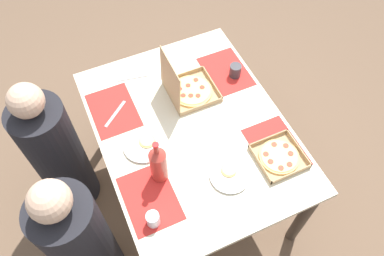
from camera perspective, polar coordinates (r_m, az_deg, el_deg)
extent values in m
plane|color=brown|center=(2.90, 0.00, -8.53)|extent=(6.00, 6.00, 0.00)
cylinder|color=#3F3328|center=(2.51, 16.30, -12.49)|extent=(0.07, 0.07, 0.75)
cylinder|color=#3F3328|center=(3.02, 3.24, 7.91)|extent=(0.07, 0.07, 0.75)
cylinder|color=#3F3328|center=(2.86, -13.91, 1.90)|extent=(0.07, 0.07, 0.75)
cube|color=beige|center=(2.24, 0.00, -0.21)|extent=(1.38, 1.06, 0.03)
cube|color=red|center=(2.21, 12.40, -2.75)|extent=(0.36, 0.26, 0.00)
cube|color=red|center=(2.50, 5.05, 8.41)|extent=(0.36, 0.26, 0.00)
cube|color=red|center=(2.02, -6.29, -10.38)|extent=(0.36, 0.26, 0.00)
cube|color=red|center=(2.34, -11.65, 2.61)|extent=(0.36, 0.26, 0.00)
cube|color=tan|center=(2.38, 0.00, 5.42)|extent=(0.29, 0.29, 0.01)
cube|color=tan|center=(2.29, 1.44, 3.21)|extent=(0.01, 0.29, 0.03)
cube|color=tan|center=(2.45, -1.36, 8.00)|extent=(0.01, 0.29, 0.03)
cube|color=tan|center=(2.41, 3.06, 6.74)|extent=(0.29, 0.01, 0.03)
cube|color=tan|center=(2.33, -3.15, 4.59)|extent=(0.29, 0.01, 0.03)
cylinder|color=#E0B76B|center=(2.37, 0.00, 5.55)|extent=(0.25, 0.25, 0.01)
cylinder|color=#EFD67F|center=(2.37, 0.00, 5.67)|extent=(0.23, 0.23, 0.00)
cylinder|color=red|center=(2.39, -0.59, 6.38)|extent=(0.03, 0.03, 0.00)
cylinder|color=red|center=(2.37, -1.87, 5.86)|extent=(0.03, 0.03, 0.00)
cylinder|color=red|center=(2.34, -1.32, 4.89)|extent=(0.03, 0.03, 0.00)
cylinder|color=red|center=(2.34, -0.19, 4.87)|extent=(0.03, 0.03, 0.00)
cylinder|color=red|center=(2.34, 0.90, 4.86)|extent=(0.03, 0.03, 0.00)
cylinder|color=red|center=(2.38, 1.52, 6.11)|extent=(0.03, 0.03, 0.00)
cylinder|color=red|center=(2.42, 0.58, 7.20)|extent=(0.03, 0.03, 0.00)
cube|color=tan|center=(2.21, -3.28, 7.14)|extent=(0.29, 0.02, 0.29)
cube|color=tan|center=(2.17, 12.81, -4.30)|extent=(0.25, 0.25, 0.01)
cube|color=tan|center=(2.12, 14.63, -6.69)|extent=(0.01, 0.25, 0.03)
cube|color=tan|center=(2.20, 11.25, -1.54)|extent=(0.01, 0.25, 0.03)
cube|color=tan|center=(2.21, 15.59, -2.87)|extent=(0.25, 0.01, 0.03)
cube|color=tan|center=(2.11, 10.08, -5.30)|extent=(0.25, 0.01, 0.03)
cylinder|color=#E0B76B|center=(2.16, 12.86, -4.18)|extent=(0.22, 0.22, 0.01)
cylinder|color=#EFD67F|center=(2.16, 12.90, -4.08)|extent=(0.20, 0.20, 0.00)
cylinder|color=red|center=(2.19, 12.15, -2.39)|extent=(0.03, 0.03, 0.00)
cylinder|color=red|center=(2.14, 10.96, -3.82)|extent=(0.03, 0.03, 0.00)
cylinder|color=red|center=(2.13, 11.64, -4.92)|extent=(0.03, 0.03, 0.00)
cylinder|color=red|center=(2.12, 13.13, -5.82)|extent=(0.03, 0.03, 0.00)
cylinder|color=red|center=(2.14, 14.34, -5.28)|extent=(0.03, 0.03, 0.00)
cylinder|color=red|center=(2.18, 14.50, -3.70)|extent=(0.03, 0.03, 0.00)
cylinder|color=red|center=(2.20, 13.83, -2.56)|extent=(0.03, 0.03, 0.00)
cylinder|color=white|center=(2.07, 5.63, -7.09)|extent=(0.21, 0.21, 0.01)
cylinder|color=white|center=(2.07, 5.65, -7.00)|extent=(0.22, 0.22, 0.01)
cylinder|color=#E0B76B|center=(2.07, 5.54, -6.27)|extent=(0.09, 0.09, 0.01)
cylinder|color=#EFD67F|center=(2.07, 5.55, -6.19)|extent=(0.07, 0.07, 0.00)
cylinder|color=white|center=(2.17, -7.16, -2.65)|extent=(0.22, 0.22, 0.01)
cylinder|color=white|center=(2.16, -7.18, -2.54)|extent=(0.23, 0.23, 0.01)
cylinder|color=#E0B76B|center=(2.17, -6.71, -1.94)|extent=(0.09, 0.09, 0.01)
cylinder|color=#EFD67F|center=(2.16, -6.73, -1.86)|extent=(0.08, 0.08, 0.00)
cylinder|color=#B2382D|center=(1.98, -4.99, -5.63)|extent=(0.09, 0.09, 0.22)
cone|color=#B2382D|center=(1.87, -5.28, -3.79)|extent=(0.09, 0.09, 0.04)
cylinder|color=#B2382D|center=(1.83, -5.38, -3.08)|extent=(0.03, 0.03, 0.06)
cylinder|color=red|center=(1.80, -5.47, -2.54)|extent=(0.03, 0.03, 0.01)
cylinder|color=silver|center=(1.94, -5.84, -13.38)|extent=(0.07, 0.07, 0.09)
cylinder|color=#333338|center=(2.45, 6.47, 8.50)|extent=(0.07, 0.07, 0.09)
cube|color=#B7B7BC|center=(2.48, -8.64, 7.48)|extent=(0.06, 0.21, 0.00)
cube|color=#B7B7BC|center=(2.32, -11.37, 2.09)|extent=(0.15, 0.17, 0.00)
cube|color=#B7B7BC|center=(2.21, 1.23, -0.47)|extent=(0.11, 0.17, 0.00)
cylinder|color=black|center=(2.28, -15.73, -16.53)|extent=(0.32, 0.32, 1.04)
sphere|color=#D1A889|center=(1.72, -20.49, -10.19)|extent=(0.19, 0.19, 0.19)
cylinder|color=black|center=(2.59, -19.17, -4.22)|extent=(0.32, 0.32, 0.99)
sphere|color=#D1A889|center=(2.12, -23.57, 3.75)|extent=(0.19, 0.19, 0.19)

